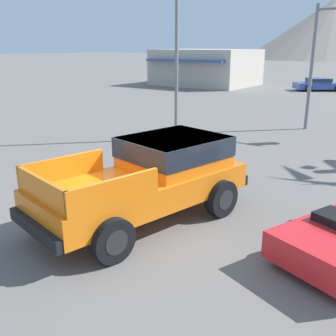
% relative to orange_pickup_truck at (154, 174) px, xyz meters
% --- Properties ---
extents(ground_plane, '(320.00, 320.00, 0.00)m').
position_rel_orange_pickup_truck_xyz_m(ground_plane, '(-0.30, -0.38, -1.04)').
color(ground_plane, slate).
extents(orange_pickup_truck, '(3.10, 5.43, 1.79)m').
position_rel_orange_pickup_truck_xyz_m(orange_pickup_truck, '(0.00, 0.00, 0.00)').
color(orange_pickup_truck, orange).
rests_on(orange_pickup_truck, ground_plane).
extents(parked_car_blue, '(4.41, 3.97, 1.07)m').
position_rel_orange_pickup_truck_xyz_m(parked_car_blue, '(-4.29, 29.33, -0.48)').
color(parked_car_blue, '#334C9E').
rests_on(parked_car_blue, ground_plane).
extents(parked_car_silver, '(3.41, 4.79, 1.20)m').
position_rel_orange_pickup_truck_xyz_m(parked_car_silver, '(-13.40, 28.57, -0.42)').
color(parked_car_silver, '#B7BABF').
rests_on(parked_car_silver, ground_plane).
extents(street_lamp_post, '(0.90, 0.24, 7.90)m').
position_rel_orange_pickup_truck_xyz_m(street_lamp_post, '(-4.03, 6.82, 3.69)').
color(street_lamp_post, slate).
rests_on(street_lamp_post, ground_plane).
extents(storefront_building, '(8.99, 8.16, 3.42)m').
position_rel_orange_pickup_truck_xyz_m(storefront_building, '(-14.97, 28.15, 0.68)').
color(storefront_building, '#BCB2A3').
rests_on(storefront_building, ground_plane).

